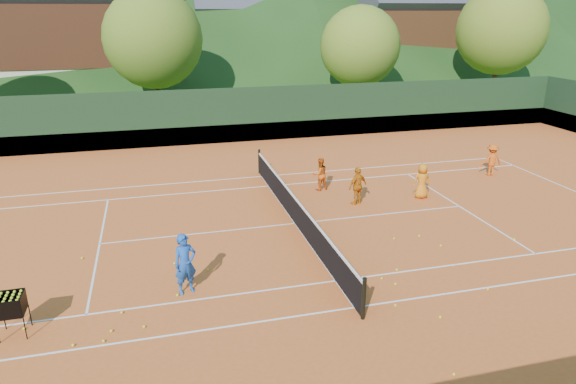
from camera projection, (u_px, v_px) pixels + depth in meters
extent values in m
plane|color=#2E5019|center=(295.00, 224.00, 17.70)|extent=(400.00, 400.00, 0.00)
cube|color=#CA5720|center=(295.00, 224.00, 17.69)|extent=(40.00, 24.00, 0.02)
imported|color=#1B4FB1|center=(185.00, 264.00, 13.12)|extent=(0.69, 0.56, 1.64)
imported|color=#CE5612|center=(320.00, 174.00, 20.78)|extent=(0.75, 0.63, 1.35)
imported|color=#CA6F12|center=(358.00, 186.00, 19.21)|extent=(0.92, 0.66, 1.46)
imported|color=orange|center=(422.00, 181.00, 19.87)|extent=(0.71, 0.49, 1.39)
imported|color=#D75513|center=(492.00, 160.00, 22.59)|extent=(0.96, 0.60, 1.42)
sphere|color=#D2E826|center=(395.00, 284.00, 13.72)|extent=(0.07, 0.07, 0.07)
sphere|color=#D2E826|center=(419.00, 236.00, 16.63)|extent=(0.07, 0.07, 0.07)
sphere|color=#D2E826|center=(104.00, 341.00, 11.36)|extent=(0.07, 0.07, 0.07)
sphere|color=#D2E826|center=(440.00, 317.00, 12.24)|extent=(0.07, 0.07, 0.07)
sphere|color=#D2E826|center=(208.00, 270.00, 14.47)|extent=(0.07, 0.07, 0.07)
sphere|color=#D2E826|center=(395.00, 305.00, 12.73)|extent=(0.07, 0.07, 0.07)
sphere|color=#D2E826|center=(122.00, 312.00, 12.43)|extent=(0.07, 0.07, 0.07)
sphere|color=#D2E826|center=(111.00, 331.00, 11.71)|extent=(0.07, 0.07, 0.07)
sphere|color=#D2E826|center=(73.00, 345.00, 11.22)|extent=(0.07, 0.07, 0.07)
sphere|color=#D2E826|center=(488.00, 289.00, 13.48)|extent=(0.07, 0.07, 0.07)
sphere|color=#D2E826|center=(397.00, 270.00, 14.47)|extent=(0.07, 0.07, 0.07)
sphere|color=#D2E826|center=(177.00, 295.00, 13.19)|extent=(0.07, 0.07, 0.07)
sphere|color=#D2E826|center=(394.00, 238.00, 16.44)|extent=(0.07, 0.07, 0.07)
sphere|color=#D2E826|center=(382.00, 278.00, 14.00)|extent=(0.07, 0.07, 0.07)
sphere|color=#D2E826|center=(441.00, 246.00, 15.95)|extent=(0.07, 0.07, 0.07)
sphere|color=#D2E826|center=(514.00, 239.00, 16.39)|extent=(0.07, 0.07, 0.07)
sphere|color=#D2E826|center=(144.00, 327.00, 11.87)|extent=(0.07, 0.07, 0.07)
sphere|color=#D2E826|center=(82.00, 258.00, 15.15)|extent=(0.07, 0.07, 0.07)
sphere|color=#D2E826|center=(454.00, 374.00, 10.32)|extent=(0.07, 0.07, 0.07)
sphere|color=#D2E826|center=(175.00, 263.00, 14.83)|extent=(0.07, 0.07, 0.07)
sphere|color=#D2E826|center=(24.00, 329.00, 11.80)|extent=(0.07, 0.07, 0.07)
cube|color=white|center=(355.00, 307.00, 12.69)|extent=(23.77, 0.06, 0.00)
cube|color=white|center=(262.00, 176.00, 22.68)|extent=(23.77, 0.06, 0.00)
cube|color=white|center=(336.00, 281.00, 13.94)|extent=(23.77, 0.06, 0.00)
cube|color=white|center=(269.00, 186.00, 21.44)|extent=(23.77, 0.06, 0.00)
cube|color=white|center=(100.00, 244.00, 16.14)|extent=(0.06, 8.23, 0.00)
cube|color=white|center=(459.00, 206.00, 19.23)|extent=(0.06, 8.23, 0.00)
cube|color=silver|center=(295.00, 223.00, 17.69)|extent=(12.80, 0.06, 0.00)
cube|color=white|center=(295.00, 223.00, 17.69)|extent=(0.06, 10.97, 0.00)
cube|color=black|center=(295.00, 211.00, 17.54)|extent=(0.03, 11.97, 0.90)
cube|color=white|center=(295.00, 198.00, 17.38)|extent=(0.05, 11.97, 0.06)
cylinder|color=black|center=(364.00, 299.00, 12.06)|extent=(0.10, 0.10, 1.10)
cylinder|color=black|center=(259.00, 161.00, 22.96)|extent=(0.10, 0.10, 1.10)
cube|color=black|center=(237.00, 115.00, 28.11)|extent=(40.00, 0.05, 3.00)
cube|color=#1A5C27|center=(237.00, 133.00, 28.45)|extent=(40.40, 0.05, 1.00)
cylinder|color=black|center=(25.00, 329.00, 11.39)|extent=(0.02, 0.02, 0.55)
cylinder|color=black|center=(4.00, 319.00, 11.75)|extent=(0.02, 0.02, 0.55)
cylinder|color=black|center=(30.00, 315.00, 11.89)|extent=(0.02, 0.02, 0.55)
cube|color=black|center=(12.00, 313.00, 11.48)|extent=(0.55, 0.55, 0.02)
cube|color=black|center=(8.00, 311.00, 11.15)|extent=(0.55, 0.02, 0.45)
cube|color=black|center=(13.00, 298.00, 11.65)|extent=(0.55, 0.02, 0.45)
cube|color=black|center=(24.00, 303.00, 11.47)|extent=(0.02, 0.55, 0.45)
sphere|color=#CCE526|center=(0.00, 297.00, 11.35)|extent=(0.07, 0.07, 0.07)
sphere|color=#CCE526|center=(1.00, 293.00, 11.48)|extent=(0.07, 0.07, 0.07)
sphere|color=#CCE526|center=(3.00, 302.00, 11.14)|extent=(0.07, 0.07, 0.07)
sphere|color=#CCE526|center=(5.00, 299.00, 11.26)|extent=(0.07, 0.07, 0.07)
sphere|color=#CCE526|center=(6.00, 296.00, 11.38)|extent=(0.07, 0.07, 0.07)
sphere|color=#CCE526|center=(8.00, 293.00, 11.51)|extent=(0.07, 0.07, 0.07)
sphere|color=#CCE526|center=(10.00, 301.00, 11.17)|extent=(0.07, 0.07, 0.07)
sphere|color=#CCE526|center=(12.00, 298.00, 11.29)|extent=(0.07, 0.07, 0.07)
sphere|color=#CCE526|center=(13.00, 295.00, 11.42)|extent=(0.07, 0.07, 0.07)
sphere|color=#CCE526|center=(14.00, 292.00, 11.54)|extent=(0.07, 0.07, 0.07)
sphere|color=#CCE526|center=(17.00, 300.00, 11.20)|extent=(0.07, 0.07, 0.07)
sphere|color=#CCE526|center=(18.00, 297.00, 11.33)|extent=(0.07, 0.07, 0.07)
sphere|color=#CCE526|center=(20.00, 294.00, 11.45)|extent=(0.07, 0.07, 0.07)
sphere|color=#CCE526|center=(21.00, 291.00, 11.57)|extent=(0.07, 0.07, 0.07)
cube|color=beige|center=(80.00, 81.00, 42.12)|extent=(12.00, 9.00, 2.88)
cube|color=#381B0F|center=(74.00, 34.00, 40.88)|extent=(12.24, 9.18, 4.48)
cube|color=beige|center=(260.00, 72.00, 49.68)|extent=(11.00, 8.00, 2.52)
cube|color=#3B2210|center=(260.00, 38.00, 48.60)|extent=(11.22, 8.16, 3.92)
cube|color=#42424A|center=(259.00, 9.00, 47.75)|extent=(12.65, 8.82, 8.82)
cube|color=beige|center=(411.00, 72.00, 49.39)|extent=(10.00, 8.00, 2.70)
cube|color=#391F0F|center=(414.00, 34.00, 48.24)|extent=(10.20, 8.16, 4.20)
cube|color=#3F3F46|center=(417.00, 4.00, 47.33)|extent=(11.50, 8.82, 8.82)
cylinder|color=#402A19|center=(158.00, 97.00, 34.46)|extent=(0.36, 0.36, 2.88)
sphere|color=#436E1D|center=(153.00, 39.00, 33.20)|extent=(6.40, 6.40, 6.40)
cylinder|color=#3C2718|center=(358.00, 94.00, 36.99)|extent=(0.36, 0.36, 2.52)
sphere|color=#4C751F|center=(360.00, 46.00, 35.89)|extent=(5.60, 5.60, 5.60)
cylinder|color=#3F2819|center=(494.00, 82.00, 40.71)|extent=(0.36, 0.36, 3.06)
sphere|color=#51731E|center=(501.00, 30.00, 39.37)|extent=(6.80, 6.80, 6.80)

